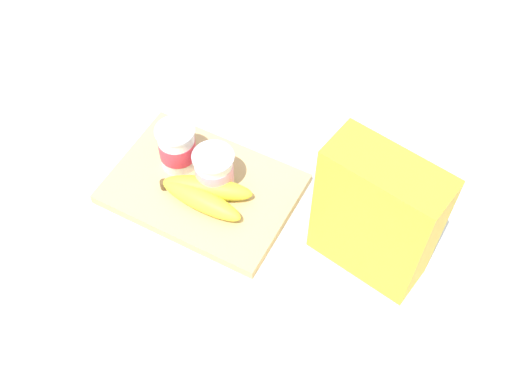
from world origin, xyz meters
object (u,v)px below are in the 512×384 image
Objects in this scene: cutting_board at (203,189)px; yogurt_cup_back at (214,171)px; cereal_box at (376,217)px; yogurt_cup_front at (177,147)px; banana_bunch at (204,194)px.

yogurt_cup_back is at bearing 32.88° from cutting_board.
cereal_box is at bearing 2.18° from cutting_board.
yogurt_cup_front is 1.12× the size of yogurt_cup_back.
cereal_box is 2.76× the size of yogurt_cup_front.
yogurt_cup_front is 0.10m from banana_bunch.
cereal_box is at bearing 7.19° from banana_bunch.
yogurt_cup_back is 0.49× the size of banana_bunch.
yogurt_cup_back reaches higher than banana_bunch.
cereal_box is at bearing -0.17° from yogurt_cup_back.
yogurt_cup_back is (-0.28, 0.00, -0.06)m from cereal_box.
banana_bunch is (0.00, -0.04, -0.02)m from yogurt_cup_back.
yogurt_cup_front reaches higher than yogurt_cup_back.
yogurt_cup_back is (0.02, 0.01, 0.05)m from cutting_board.
yogurt_cup_front reaches higher than cutting_board.
cereal_box is at bearing -1.97° from yogurt_cup_front.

